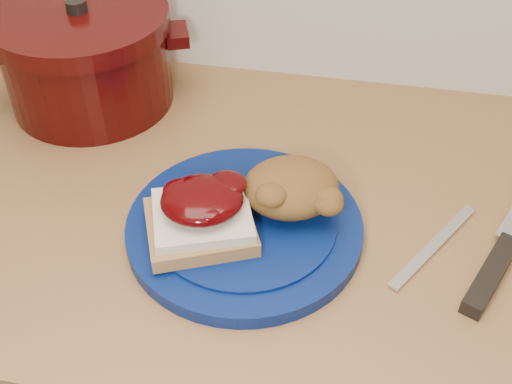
% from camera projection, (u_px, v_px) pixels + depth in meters
% --- Properties ---
extents(plate, '(0.35, 0.35, 0.02)m').
position_uv_depth(plate, '(245.00, 228.00, 0.76)').
color(plate, '#05164E').
rests_on(plate, wood_countertop).
extents(sandwich, '(0.15, 0.14, 0.06)m').
position_uv_depth(sandwich, '(201.00, 214.00, 0.72)').
color(sandwich, olive).
rests_on(sandwich, plate).
extents(stuffing_mound, '(0.14, 0.13, 0.06)m').
position_uv_depth(stuffing_mound, '(291.00, 187.00, 0.75)').
color(stuffing_mound, brown).
rests_on(stuffing_mound, plate).
extents(chef_knife, '(0.16, 0.31, 0.02)m').
position_uv_depth(chef_knife, '(505.00, 250.00, 0.73)').
color(chef_knife, black).
rests_on(chef_knife, wood_countertop).
extents(butter_knife, '(0.10, 0.15, 0.00)m').
position_uv_depth(butter_knife, '(434.00, 246.00, 0.74)').
color(butter_knife, silver).
rests_on(butter_knife, wood_countertop).
extents(dutch_oven, '(0.32, 0.32, 0.16)m').
position_uv_depth(dutch_oven, '(87.00, 57.00, 0.92)').
color(dutch_oven, black).
rests_on(dutch_oven, wood_countertop).
extents(pepper_grinder, '(0.06, 0.06, 0.13)m').
position_uv_depth(pepper_grinder, '(84.00, 57.00, 0.94)').
color(pepper_grinder, black).
rests_on(pepper_grinder, wood_countertop).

